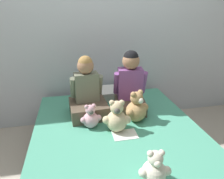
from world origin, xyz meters
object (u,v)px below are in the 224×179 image
(teddy_bear_held_by_left_child, at_px, (91,118))
(teddy_bear_at_foot_of_bed, at_px, (154,169))
(child_on_left, at_px, (87,94))
(teddy_bear_held_by_right_child, at_px, (136,108))
(child_on_right, at_px, (130,86))
(teddy_bear_between_children, at_px, (117,118))
(bed, at_px, (122,160))
(sign_card, at_px, (125,135))
(pillow_at_headboard, at_px, (105,94))

(teddy_bear_held_by_left_child, distance_m, teddy_bear_at_foot_of_bed, 0.77)
(child_on_left, relative_size, teddy_bear_held_by_right_child, 1.92)
(child_on_right, distance_m, teddy_bear_between_children, 0.44)
(bed, xyz_separation_m, teddy_bear_held_by_right_child, (0.20, 0.27, 0.34))
(child_on_right, xyz_separation_m, sign_card, (-0.17, -0.44, -0.27))
(teddy_bear_held_by_right_child, relative_size, sign_card, 1.48)
(teddy_bear_held_by_left_child, relative_size, teddy_bear_between_children, 0.77)
(teddy_bear_at_foot_of_bed, bearing_deg, child_on_left, 114.77)
(teddy_bear_held_by_right_child, distance_m, pillow_at_headboard, 0.61)
(bed, bearing_deg, child_on_right, 67.43)
(child_on_right, distance_m, pillow_at_headboard, 0.45)
(child_on_left, relative_size, teddy_bear_at_foot_of_bed, 2.46)
(bed, relative_size, teddy_bear_between_children, 6.80)
(child_on_right, bearing_deg, teddy_bear_at_foot_of_bed, -89.52)
(teddy_bear_between_children, bearing_deg, bed, -73.78)
(teddy_bear_at_foot_of_bed, xyz_separation_m, sign_card, (-0.05, 0.52, -0.10))
(child_on_right, relative_size, pillow_at_headboard, 1.28)
(teddy_bear_at_foot_of_bed, relative_size, pillow_at_headboard, 0.49)
(child_on_left, relative_size, pillow_at_headboard, 1.21)
(teddy_bear_between_children, bearing_deg, child_on_right, 68.37)
(teddy_bear_between_children, height_order, sign_card, teddy_bear_between_children)
(bed, relative_size, pillow_at_headboard, 4.10)
(bed, relative_size, child_on_right, 3.19)
(bed, height_order, teddy_bear_held_by_right_child, teddy_bear_held_by_right_child)
(teddy_bear_held_by_right_child, relative_size, teddy_bear_at_foot_of_bed, 1.28)
(child_on_left, bearing_deg, teddy_bear_held_by_left_child, -93.82)
(bed, bearing_deg, teddy_bear_between_children, 95.92)
(bed, height_order, pillow_at_headboard, pillow_at_headboard)
(pillow_at_headboard, bearing_deg, teddy_bear_between_children, -91.22)
(child_on_left, bearing_deg, teddy_bear_held_by_right_child, -31.73)
(bed, distance_m, teddy_bear_held_by_left_child, 0.46)
(bed, distance_m, child_on_right, 0.72)
(child_on_right, bearing_deg, pillow_at_headboard, 129.32)
(teddy_bear_held_by_left_child, bearing_deg, bed, -52.46)
(pillow_at_headboard, xyz_separation_m, sign_card, (0.04, -0.78, -0.05))
(child_on_left, height_order, teddy_bear_held_by_left_child, child_on_left)
(sign_card, bearing_deg, child_on_right, 69.14)
(child_on_left, height_order, child_on_right, child_on_right)
(child_on_right, distance_m, sign_card, 0.54)
(teddy_bear_between_children, bearing_deg, teddy_bear_held_by_right_child, 40.03)
(teddy_bear_at_foot_of_bed, bearing_deg, teddy_bear_held_by_right_child, 86.95)
(teddy_bear_held_by_right_child, bearing_deg, teddy_bear_held_by_left_child, 159.28)
(bed, xyz_separation_m, sign_card, (0.04, 0.06, 0.21))
(teddy_bear_held_by_left_child, height_order, sign_card, teddy_bear_held_by_left_child)
(child_on_left, xyz_separation_m, teddy_bear_at_foot_of_bed, (0.32, -0.95, -0.11))
(teddy_bear_held_by_right_child, height_order, teddy_bear_at_foot_of_bed, teddy_bear_held_by_right_child)
(child_on_left, distance_m, teddy_bear_held_by_left_child, 0.28)
(bed, xyz_separation_m, child_on_left, (-0.23, 0.49, 0.43))
(child_on_left, distance_m, teddy_bear_between_children, 0.42)
(teddy_bear_held_by_right_child, xyz_separation_m, teddy_bear_at_foot_of_bed, (-0.12, -0.72, -0.03))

